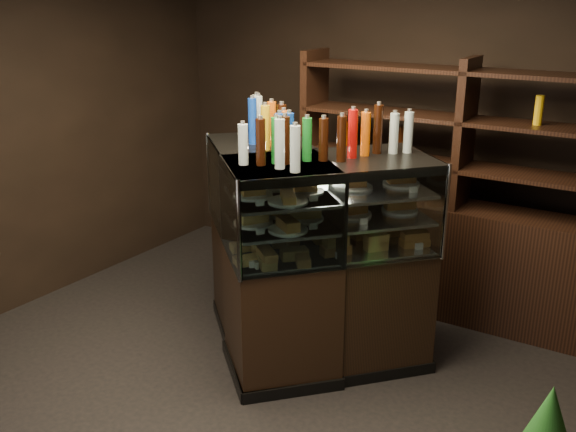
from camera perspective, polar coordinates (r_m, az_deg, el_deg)
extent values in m
plane|color=black|center=(4.00, -3.32, -18.07)|extent=(5.00, 5.00, 0.00)
cube|color=black|center=(5.47, 12.49, 9.01)|extent=(5.00, 0.02, 3.00)
cube|color=black|center=(4.37, 3.47, -8.07)|extent=(1.34, 1.40, 0.85)
cube|color=black|center=(4.56, 3.37, -12.36)|extent=(1.38, 1.44, 0.08)
cube|color=black|center=(4.02, 3.75, 4.62)|extent=(1.34, 1.40, 0.06)
cube|color=silver|center=(4.19, 3.58, -2.79)|extent=(1.27, 1.33, 0.02)
cube|color=silver|center=(4.12, 3.64, -0.21)|extent=(1.27, 1.33, 0.02)
cube|color=silver|center=(4.06, 3.69, 2.17)|extent=(1.27, 1.33, 0.02)
cube|color=white|center=(3.79, 5.29, -0.54)|extent=(0.86, 0.98, 0.60)
cylinder|color=silver|center=(4.07, 13.82, 0.33)|extent=(0.03, 0.03, 0.62)
cylinder|color=silver|center=(3.64, -4.38, -1.40)|extent=(0.03, 0.03, 0.62)
cube|color=black|center=(4.56, -1.53, -6.80)|extent=(1.39, 1.35, 0.85)
cube|color=black|center=(4.74, -1.49, -10.97)|extent=(1.44, 1.39, 0.08)
cube|color=black|center=(4.23, -1.65, 5.39)|extent=(1.39, 1.35, 0.06)
cube|color=silver|center=(4.39, -1.58, -1.70)|extent=(1.32, 1.28, 0.02)
cube|color=silver|center=(4.33, -1.60, 0.77)|extent=(1.32, 1.28, 0.02)
cube|color=silver|center=(4.27, -1.62, 3.05)|extent=(1.32, 1.28, 0.02)
cube|color=white|center=(4.24, -6.02, 1.57)|extent=(0.96, 0.88, 0.60)
cylinder|color=silver|center=(3.64, -4.38, -1.40)|extent=(0.03, 0.03, 0.62)
cylinder|color=silver|center=(4.86, -7.02, 3.80)|extent=(0.03, 0.03, 0.62)
cube|color=#C48046|center=(4.01, -3.64, -3.21)|extent=(0.19, 0.19, 0.06)
cube|color=#C48046|center=(4.07, 0.11, -2.84)|extent=(0.19, 0.19, 0.06)
cube|color=#C48046|center=(4.15, 3.74, -2.46)|extent=(0.19, 0.19, 0.06)
cube|color=#C48046|center=(4.24, 7.22, -2.09)|extent=(0.19, 0.19, 0.06)
cube|color=#C48046|center=(4.35, 10.54, -1.73)|extent=(0.19, 0.19, 0.06)
cylinder|color=white|center=(3.99, -3.06, -0.59)|extent=(0.24, 0.24, 0.02)
cube|color=#C48046|center=(3.98, -3.07, -0.13)|extent=(0.17, 0.18, 0.05)
cylinder|color=white|center=(4.07, 1.46, -0.18)|extent=(0.24, 0.24, 0.02)
cube|color=#C48046|center=(4.06, 1.46, 0.28)|extent=(0.17, 0.18, 0.05)
cylinder|color=white|center=(4.17, 5.78, 0.21)|extent=(0.24, 0.24, 0.02)
cube|color=#C48046|center=(4.16, 5.80, 0.66)|extent=(0.17, 0.18, 0.05)
cylinder|color=white|center=(4.29, 9.88, 0.58)|extent=(0.24, 0.24, 0.02)
cube|color=#C48046|center=(4.28, 9.90, 1.02)|extent=(0.17, 0.18, 0.05)
cylinder|color=white|center=(3.93, -3.11, 1.87)|extent=(0.24, 0.24, 0.02)
cube|color=#C48046|center=(3.92, -3.12, 2.35)|extent=(0.17, 0.18, 0.05)
cylinder|color=white|center=(4.01, 1.48, 2.24)|extent=(0.24, 0.24, 0.02)
cube|color=#C48046|center=(4.00, 1.48, 2.71)|extent=(0.17, 0.18, 0.05)
cylinder|color=white|center=(4.11, 5.86, 2.58)|extent=(0.24, 0.24, 0.02)
cube|color=#C48046|center=(4.10, 5.88, 3.04)|extent=(0.17, 0.18, 0.05)
cylinder|color=white|center=(4.24, 10.01, 2.88)|extent=(0.24, 0.24, 0.02)
cube|color=#C48046|center=(4.23, 10.04, 3.33)|extent=(0.17, 0.18, 0.05)
cube|color=#C48046|center=(4.88, -3.34, 0.89)|extent=(0.19, 0.19, 0.06)
cube|color=#C48046|center=(4.62, -2.71, -0.13)|extent=(0.19, 0.19, 0.06)
cube|color=#C48046|center=(4.37, -2.00, -1.27)|extent=(0.19, 0.19, 0.06)
cube|color=#C48046|center=(4.12, -1.20, -2.55)|extent=(0.19, 0.19, 0.06)
cube|color=#C48046|center=(3.88, -0.30, -3.99)|extent=(0.19, 0.19, 0.06)
cylinder|color=white|center=(4.78, -2.89, 2.77)|extent=(0.24, 0.24, 0.02)
cube|color=#C48046|center=(4.77, -2.89, 3.16)|extent=(0.18, 0.18, 0.05)
cylinder|color=white|center=(4.47, -2.06, 1.62)|extent=(0.24, 0.24, 0.02)
cube|color=#C48046|center=(4.46, -2.07, 2.04)|extent=(0.18, 0.18, 0.05)
cylinder|color=white|center=(4.17, -1.11, 0.31)|extent=(0.24, 0.24, 0.02)
cube|color=#C48046|center=(4.16, -1.12, 0.76)|extent=(0.18, 0.18, 0.05)
cylinder|color=white|center=(3.87, -0.02, -1.21)|extent=(0.24, 0.24, 0.02)
cube|color=#C48046|center=(3.86, -0.02, -0.73)|extent=(0.18, 0.18, 0.05)
cylinder|color=white|center=(4.73, -2.92, 4.85)|extent=(0.24, 0.24, 0.02)
cube|color=#C48046|center=(4.72, -2.93, 5.26)|extent=(0.18, 0.18, 0.05)
cylinder|color=white|center=(4.42, -2.09, 3.84)|extent=(0.24, 0.24, 0.02)
cube|color=#C48046|center=(4.41, -2.09, 4.27)|extent=(0.18, 0.18, 0.05)
cylinder|color=white|center=(4.11, -1.13, 2.67)|extent=(0.24, 0.24, 0.02)
cube|color=#C48046|center=(4.10, -1.13, 3.13)|extent=(0.18, 0.18, 0.05)
cylinder|color=white|center=(3.81, -0.02, 1.32)|extent=(0.24, 0.24, 0.02)
cube|color=#C48046|center=(3.80, -0.02, 1.81)|extent=(0.18, 0.18, 0.05)
cylinder|color=#147223|center=(3.84, -3.96, 6.54)|extent=(0.06, 0.06, 0.28)
cylinder|color=silver|center=(3.81, -4.01, 8.74)|extent=(0.03, 0.03, 0.02)
cylinder|color=yellow|center=(3.86, -2.51, 6.63)|extent=(0.06, 0.06, 0.28)
cylinder|color=silver|center=(3.83, -2.54, 8.83)|extent=(0.03, 0.03, 0.02)
cylinder|color=#0F38B2|center=(3.88, -1.08, 6.72)|extent=(0.06, 0.06, 0.28)
cylinder|color=silver|center=(3.85, -1.09, 8.90)|extent=(0.03, 0.03, 0.02)
cylinder|color=#B20C0A|center=(3.90, 0.34, 6.81)|extent=(0.06, 0.06, 0.28)
cylinder|color=silver|center=(3.88, 0.35, 8.97)|extent=(0.03, 0.03, 0.02)
cylinder|color=silver|center=(3.93, 1.74, 6.88)|extent=(0.06, 0.06, 0.28)
cylinder|color=silver|center=(3.90, 1.76, 9.04)|extent=(0.03, 0.03, 0.02)
cylinder|color=#D8590A|center=(3.96, 3.12, 6.96)|extent=(0.06, 0.06, 0.28)
cylinder|color=silver|center=(3.93, 3.16, 9.09)|extent=(0.03, 0.03, 0.02)
cylinder|color=black|center=(3.99, 4.48, 7.02)|extent=(0.06, 0.06, 0.28)
cylinder|color=silver|center=(3.96, 4.53, 9.14)|extent=(0.03, 0.03, 0.02)
cylinder|color=#147223|center=(4.03, 5.81, 7.09)|extent=(0.06, 0.06, 0.28)
cylinder|color=silver|center=(4.00, 5.88, 9.19)|extent=(0.03, 0.03, 0.02)
cylinder|color=yellow|center=(4.06, 7.13, 7.15)|extent=(0.06, 0.06, 0.28)
cylinder|color=silver|center=(4.04, 7.21, 9.23)|extent=(0.03, 0.03, 0.02)
cylinder|color=#0F38B2|center=(4.10, 8.42, 7.20)|extent=(0.06, 0.06, 0.28)
cylinder|color=silver|center=(4.07, 8.52, 9.26)|extent=(0.03, 0.03, 0.02)
cylinder|color=#B20C0A|center=(4.14, 9.68, 7.25)|extent=(0.06, 0.06, 0.28)
cylinder|color=silver|center=(4.11, 9.80, 9.29)|extent=(0.03, 0.03, 0.02)
cylinder|color=silver|center=(4.18, 10.92, 7.29)|extent=(0.06, 0.06, 0.28)
cylinder|color=silver|center=(4.16, 11.05, 9.32)|extent=(0.03, 0.03, 0.02)
cylinder|color=#147223|center=(4.71, -3.12, 8.91)|extent=(0.06, 0.06, 0.28)
cylinder|color=silver|center=(4.69, -3.15, 10.72)|extent=(0.03, 0.03, 0.02)
cylinder|color=yellow|center=(4.62, -2.88, 8.70)|extent=(0.06, 0.06, 0.28)
cylinder|color=silver|center=(4.59, -2.91, 10.54)|extent=(0.03, 0.03, 0.02)
cylinder|color=#0F38B2|center=(4.52, -2.63, 8.49)|extent=(0.06, 0.06, 0.28)
cylinder|color=silver|center=(4.50, -2.66, 10.36)|extent=(0.03, 0.03, 0.02)
cylinder|color=#B20C0A|center=(4.43, -2.37, 8.26)|extent=(0.06, 0.06, 0.28)
cylinder|color=silver|center=(4.40, -2.39, 10.18)|extent=(0.03, 0.03, 0.02)
cylinder|color=silver|center=(4.33, -2.10, 8.02)|extent=(0.06, 0.06, 0.28)
cylinder|color=silver|center=(4.31, -2.12, 9.98)|extent=(0.03, 0.03, 0.02)
cylinder|color=#D8590A|center=(4.24, -1.81, 7.77)|extent=(0.06, 0.06, 0.28)
cylinder|color=silver|center=(4.21, -1.84, 9.78)|extent=(0.03, 0.03, 0.02)
cylinder|color=black|center=(4.14, -1.52, 7.51)|extent=(0.06, 0.06, 0.28)
cylinder|color=silver|center=(4.11, -1.54, 9.56)|extent=(0.03, 0.03, 0.02)
cylinder|color=#147223|center=(4.05, -1.21, 7.24)|extent=(0.06, 0.06, 0.28)
cylinder|color=silver|center=(4.02, -1.22, 9.33)|extent=(0.03, 0.03, 0.02)
cylinder|color=yellow|center=(3.95, -0.89, 6.96)|extent=(0.06, 0.06, 0.28)
cylinder|color=silver|center=(3.92, -0.90, 9.10)|extent=(0.03, 0.03, 0.02)
cylinder|color=#0F38B2|center=(3.86, -0.55, 6.66)|extent=(0.06, 0.06, 0.28)
cylinder|color=silver|center=(3.83, -0.56, 8.85)|extent=(0.03, 0.03, 0.02)
cylinder|color=#B20C0A|center=(3.77, -0.19, 6.34)|extent=(0.06, 0.06, 0.28)
cylinder|color=silver|center=(3.74, -0.20, 8.59)|extent=(0.03, 0.03, 0.02)
cylinder|color=silver|center=(3.67, 0.18, 6.01)|extent=(0.06, 0.06, 0.28)
cylinder|color=silver|center=(3.64, 0.18, 8.31)|extent=(0.03, 0.03, 0.02)
cone|color=#185518|center=(3.59, 22.11, -16.88)|extent=(0.33, 0.33, 0.46)
cone|color=#185518|center=(3.50, 22.42, -14.88)|extent=(0.26, 0.26, 0.32)
cube|color=black|center=(5.20, 14.48, -3.76)|extent=(2.60, 0.52, 0.90)
cube|color=black|center=(5.39, 2.35, 8.75)|extent=(0.07, 0.38, 1.10)
cube|color=black|center=(4.91, 15.44, 7.06)|extent=(0.07, 0.38, 1.10)
cube|color=black|center=(4.96, 15.19, 4.24)|extent=(2.55, 0.48, 0.03)
cube|color=black|center=(4.89, 15.55, 8.21)|extent=(2.55, 0.48, 0.03)
cube|color=black|center=(4.84, 15.92, 12.27)|extent=(2.55, 0.48, 0.03)
cylinder|color=#147223|center=(5.28, 5.01, 7.11)|extent=(0.06, 0.06, 0.22)
cylinder|color=yellow|center=(5.09, 9.99, 6.43)|extent=(0.06, 0.06, 0.22)
cylinder|color=#0F38B2|center=(4.94, 15.31, 5.65)|extent=(0.06, 0.06, 0.22)
cylinder|color=#B20C0A|center=(4.83, 20.91, 4.77)|extent=(0.06, 0.06, 0.22)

